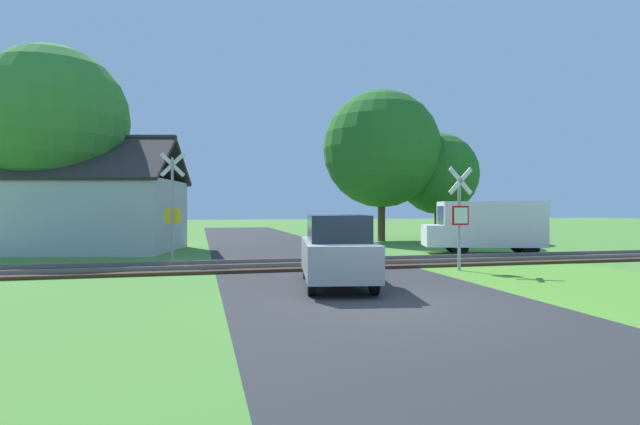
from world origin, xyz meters
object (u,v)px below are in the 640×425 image
Objects in this scene: crossing_sign_far at (172,204)px; tree_right at (382,149)px; tree_far at (438,174)px; stop_sign_near at (460,214)px; parked_car at (337,250)px; tree_left at (53,120)px; house at (88,212)px; mail_truck at (486,225)px.

tree_right is at bearing 46.56° from crossing_sign_far.
crossing_sign_far is at bearing -147.39° from tree_far.
stop_sign_near is 0.49× the size of tree_far.
parked_car is (-11.00, -16.24, -3.20)m from tree_far.
tree_left reaches higher than parked_car.
house is 14.90m from parked_car.
house is at bearing 89.47° from mail_truck.
tree_right reaches higher than tree_far.
parked_car is (-7.21, -15.99, -4.58)m from tree_right.
mail_truck is (3.98, 4.89, -0.54)m from stop_sign_near.
tree_left is at bearing 139.40° from crossing_sign_far.
tree_left is at bearing 90.88° from mail_truck.
tree_left is at bearing -166.30° from house.
tree_right reaches higher than stop_sign_near.
tree_right is 1.71× the size of mail_truck.
tree_far is at bearing 65.50° from parked_car.
tree_left reaches higher than mail_truck.
tree_far is at bearing 39.51° from crossing_sign_far.
tree_far is 9.98m from mail_truck.
crossing_sign_far is (-8.84, 4.37, 0.34)m from stop_sign_near.
crossing_sign_far is 12.86m from mail_truck.
tree_left reaches higher than house.
house is 16.27m from tree_right.
tree_far is 1.26× the size of mail_truck.
tree_right is 2.12× the size of parked_car.
parked_car is (8.22, -12.40, -0.89)m from house.
tree_left is 2.17× the size of parked_car.
parked_car is (4.27, -6.48, -1.22)m from crossing_sign_far.
tree_far is at bearing 2.51° from mail_truck.
mail_truck is 11.06m from parked_car.
tree_left is at bearing 137.61° from parked_car.
tree_right is 10.03m from mail_truck.
house is at bearing 133.15° from parked_car.
mail_truck reaches higher than parked_car.
crossing_sign_far is 0.44× the size of tree_right.
crossing_sign_far is 15.28m from tree_right.
tree_left is (-1.45, -0.02, 4.09)m from house.
parked_car is (9.67, -12.38, -4.98)m from tree_left.
tree_right is at bearing 12.09° from tree_left.
tree_left is at bearing -167.91° from tree_right.
house is 1.01× the size of tree_right.
stop_sign_near is 16.42m from house.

